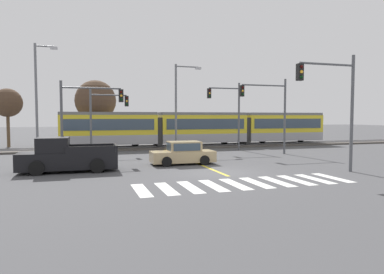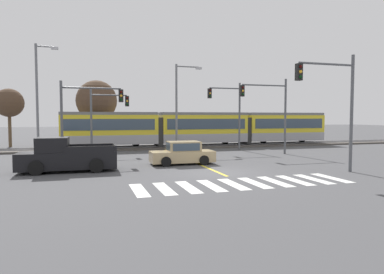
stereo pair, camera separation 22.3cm
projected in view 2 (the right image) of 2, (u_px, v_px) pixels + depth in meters
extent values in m
plane|color=#474749|center=(218.00, 172.00, 19.34)|extent=(200.00, 200.00, 0.00)
cube|color=#4C4742|center=(161.00, 147.00, 34.49)|extent=(120.00, 4.00, 0.18)
cube|color=#939399|center=(163.00, 146.00, 33.79)|extent=(120.00, 0.08, 0.10)
cube|color=#939399|center=(160.00, 145.00, 35.17)|extent=(120.00, 0.08, 0.10)
cube|color=#9E9EA3|center=(110.00, 139.00, 32.98)|extent=(9.00, 2.60, 0.90)
cube|color=yellow|center=(110.00, 125.00, 32.90)|extent=(9.00, 2.60, 1.90)
cube|color=#384756|center=(111.00, 125.00, 31.64)|extent=(8.28, 0.04, 1.04)
cube|color=slate|center=(110.00, 114.00, 32.84)|extent=(9.00, 2.39, 0.28)
cylinder|color=black|center=(136.00, 143.00, 33.72)|extent=(0.70, 0.20, 0.70)
cylinder|color=black|center=(83.00, 145.00, 32.29)|extent=(0.70, 0.20, 0.70)
cube|color=#9E9EA3|center=(203.00, 138.00, 35.73)|extent=(9.00, 2.60, 0.90)
cube|color=yellow|center=(203.00, 124.00, 35.65)|extent=(9.00, 2.60, 1.90)
cube|color=#384756|center=(207.00, 124.00, 34.39)|extent=(8.28, 0.04, 1.04)
cube|color=slate|center=(203.00, 114.00, 35.59)|extent=(9.00, 2.39, 0.28)
cylinder|color=black|center=(225.00, 141.00, 36.48)|extent=(0.70, 0.20, 0.70)
cylinder|color=black|center=(180.00, 142.00, 35.04)|extent=(0.70, 0.20, 0.70)
cube|color=#9E9EA3|center=(283.00, 136.00, 38.49)|extent=(9.00, 2.60, 0.90)
cube|color=yellow|center=(283.00, 124.00, 38.41)|extent=(9.00, 2.60, 1.90)
cube|color=#384756|center=(290.00, 123.00, 37.14)|extent=(8.28, 0.04, 1.04)
cube|color=slate|center=(283.00, 114.00, 38.34)|extent=(9.00, 2.39, 0.28)
cylinder|color=black|center=(302.00, 140.00, 39.23)|extent=(0.70, 0.20, 0.70)
cylinder|color=black|center=(263.00, 141.00, 37.80)|extent=(0.70, 0.20, 0.70)
cube|color=#2D2D2D|center=(158.00, 132.00, 34.32)|extent=(0.50, 2.34, 2.80)
cube|color=#2D2D2D|center=(245.00, 130.00, 37.07)|extent=(0.50, 2.34, 2.80)
cube|color=silver|center=(139.00, 190.00, 14.63)|extent=(0.58, 2.80, 0.01)
cube|color=silver|center=(164.00, 189.00, 14.96)|extent=(0.58, 2.80, 0.01)
cube|color=silver|center=(188.00, 187.00, 15.29)|extent=(0.58, 2.80, 0.01)
cube|color=silver|center=(211.00, 186.00, 15.61)|extent=(0.58, 2.80, 0.01)
cube|color=silver|center=(233.00, 184.00, 15.94)|extent=(0.58, 2.80, 0.01)
cube|color=silver|center=(255.00, 183.00, 16.27)|extent=(0.58, 2.80, 0.01)
cube|color=silver|center=(275.00, 181.00, 16.60)|extent=(0.58, 2.80, 0.01)
cube|color=silver|center=(295.00, 180.00, 16.93)|extent=(0.58, 2.80, 0.01)
cube|color=silver|center=(313.00, 179.00, 17.25)|extent=(0.58, 2.80, 0.01)
cube|color=silver|center=(331.00, 178.00, 17.58)|extent=(0.58, 2.80, 0.01)
cube|color=gold|center=(187.00, 159.00, 25.30)|extent=(0.20, 15.25, 0.01)
cube|color=tan|center=(182.00, 156.00, 22.72)|extent=(4.23, 1.76, 0.72)
cube|color=tan|center=(184.00, 146.00, 22.71)|extent=(2.12, 1.55, 0.64)
cube|color=#384756|center=(169.00, 147.00, 22.43)|extent=(0.12, 1.43, 0.52)
cube|color=#384756|center=(187.00, 147.00, 21.96)|extent=(1.79, 0.07, 0.48)
cylinder|color=black|center=(166.00, 162.00, 21.57)|extent=(0.64, 0.23, 0.64)
cylinder|color=black|center=(161.00, 158.00, 23.20)|extent=(0.64, 0.23, 0.64)
cylinder|color=black|center=(204.00, 160.00, 22.26)|extent=(0.64, 0.23, 0.64)
cylinder|color=black|center=(197.00, 157.00, 23.89)|extent=(0.64, 0.23, 0.64)
cube|color=black|center=(68.00, 160.00, 19.68)|extent=(5.43, 2.03, 0.96)
cube|color=black|center=(53.00, 145.00, 19.40)|extent=(1.73, 1.86, 0.84)
cube|color=#384756|center=(38.00, 145.00, 19.19)|extent=(0.12, 1.69, 0.66)
cube|color=black|center=(90.00, 149.00, 19.09)|extent=(2.70, 0.16, 0.36)
cube|color=black|center=(90.00, 147.00, 20.86)|extent=(2.70, 0.16, 0.36)
cube|color=black|center=(115.00, 147.00, 20.37)|extent=(0.15, 1.96, 0.36)
cylinder|color=black|center=(36.00, 168.00, 18.32)|extent=(0.80, 0.29, 0.80)
cylinder|color=black|center=(41.00, 163.00, 20.20)|extent=(0.80, 0.29, 0.80)
cylinder|color=black|center=(96.00, 166.00, 19.19)|extent=(0.80, 0.29, 0.80)
cylinder|color=black|center=(96.00, 161.00, 21.07)|extent=(0.80, 0.29, 0.80)
cylinder|color=#515459|center=(62.00, 122.00, 23.32)|extent=(0.18, 0.18, 5.60)
cylinder|color=#515459|center=(92.00, 88.00, 23.76)|extent=(4.00, 0.12, 0.12)
cube|color=black|center=(121.00, 96.00, 24.37)|extent=(0.32, 0.28, 0.90)
sphere|color=#360605|center=(121.00, 92.00, 24.21)|extent=(0.18, 0.18, 0.18)
sphere|color=#F7AA26|center=(121.00, 96.00, 24.23)|extent=(0.18, 0.18, 0.18)
sphere|color=black|center=(121.00, 100.00, 24.24)|extent=(0.18, 0.18, 0.18)
cylinder|color=#515459|center=(285.00, 117.00, 28.79)|extent=(0.18, 0.18, 6.33)
cylinder|color=#515459|center=(264.00, 85.00, 28.06)|extent=(4.00, 0.12, 0.12)
cube|color=black|center=(242.00, 91.00, 27.51)|extent=(0.32, 0.28, 0.90)
sphere|color=#360605|center=(243.00, 87.00, 27.36)|extent=(0.18, 0.18, 0.18)
sphere|color=#F7AA26|center=(243.00, 91.00, 27.37)|extent=(0.18, 0.18, 0.18)
sphere|color=black|center=(243.00, 94.00, 27.39)|extent=(0.18, 0.18, 0.18)
cylinder|color=#515459|center=(239.00, 117.00, 32.22)|extent=(0.18, 0.18, 6.33)
cylinder|color=#515459|center=(225.00, 88.00, 31.63)|extent=(3.00, 0.12, 0.12)
cube|color=black|center=(210.00, 93.00, 31.23)|extent=(0.32, 0.28, 0.90)
sphere|color=#360605|center=(210.00, 90.00, 31.07)|extent=(0.18, 0.18, 0.18)
sphere|color=#F7AA26|center=(210.00, 93.00, 31.08)|extent=(0.18, 0.18, 0.18)
sphere|color=black|center=(210.00, 96.00, 31.10)|extent=(0.18, 0.18, 0.18)
cylinder|color=#515459|center=(91.00, 121.00, 28.83)|extent=(0.18, 0.18, 5.51)
cylinder|color=#515459|center=(109.00, 95.00, 29.13)|extent=(3.00, 0.12, 0.12)
cube|color=black|center=(127.00, 101.00, 29.60)|extent=(0.32, 0.28, 0.90)
sphere|color=#360605|center=(127.00, 98.00, 29.44)|extent=(0.18, 0.18, 0.18)
sphere|color=#F7AA26|center=(127.00, 101.00, 29.45)|extent=(0.18, 0.18, 0.18)
sphere|color=black|center=(127.00, 104.00, 29.47)|extent=(0.18, 0.18, 0.18)
cylinder|color=#515459|center=(352.00, 114.00, 19.38)|extent=(0.18, 0.18, 6.63)
cylinder|color=#515459|center=(327.00, 64.00, 18.71)|extent=(3.50, 0.12, 0.12)
cube|color=black|center=(299.00, 72.00, 18.23)|extent=(0.32, 0.28, 0.90)
sphere|color=#360605|center=(301.00, 67.00, 18.07)|extent=(0.18, 0.18, 0.18)
sphere|color=#F7AA26|center=(301.00, 72.00, 18.09)|extent=(0.18, 0.18, 0.18)
sphere|color=black|center=(300.00, 77.00, 18.10)|extent=(0.18, 0.18, 0.18)
cylinder|color=slate|center=(37.00, 100.00, 27.84)|extent=(0.20, 0.20, 9.06)
cylinder|color=slate|center=(45.00, 47.00, 27.79)|extent=(1.42, 0.12, 0.12)
cube|color=#B2B2B7|center=(55.00, 48.00, 28.00)|extent=(0.56, 0.28, 0.20)
cylinder|color=slate|center=(176.00, 108.00, 31.73)|extent=(0.20, 0.20, 8.01)
cylinder|color=slate|center=(188.00, 67.00, 31.82)|extent=(2.17, 0.12, 0.12)
cube|color=#B2B2B7|center=(199.00, 68.00, 32.14)|extent=(0.56, 0.28, 0.20)
cylinder|color=brown|center=(10.00, 128.00, 35.58)|extent=(0.32, 0.32, 4.02)
sphere|color=#4C3828|center=(9.00, 103.00, 35.43)|extent=(2.95, 2.95, 2.95)
cylinder|color=brown|center=(97.00, 128.00, 35.97)|extent=(0.32, 0.32, 4.01)
sphere|color=#4C3828|center=(97.00, 101.00, 35.80)|extent=(4.23, 4.23, 4.23)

